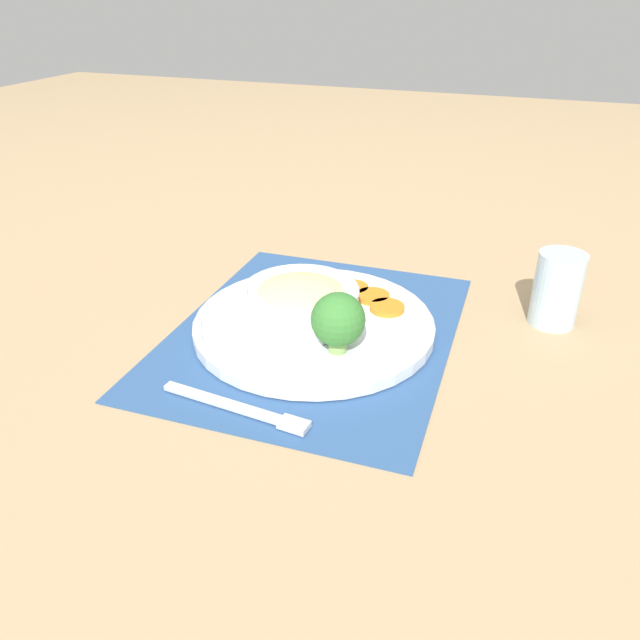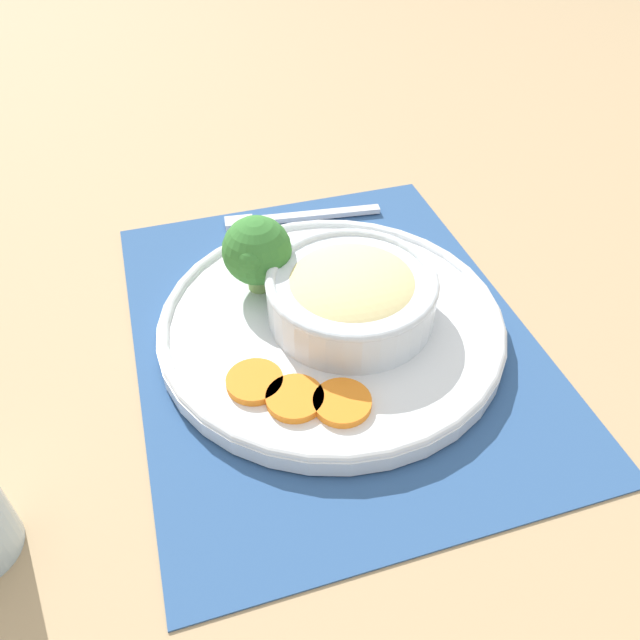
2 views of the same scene
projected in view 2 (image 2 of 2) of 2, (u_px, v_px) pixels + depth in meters
The scene contains 9 objects.
ground_plane at pixel (331, 334), 0.59m from camera, with size 4.00×4.00×0.00m, color tan.
placemat at pixel (331, 332), 0.59m from camera, with size 0.47×0.37×0.00m.
plate at pixel (331, 322), 0.58m from camera, with size 0.32×0.32×0.02m.
bowl at pixel (350, 290), 0.57m from camera, with size 0.16×0.16×0.05m.
broccoli_floret at pixel (257, 251), 0.58m from camera, with size 0.07×0.07×0.08m.
carrot_slice_near at pixel (255, 382), 0.52m from camera, with size 0.05×0.05×0.01m.
carrot_slice_middle at pixel (295, 398), 0.51m from camera, with size 0.05×0.05×0.01m.
carrot_slice_far at pixel (342, 402), 0.50m from camera, with size 0.05×0.05×0.01m.
fork at pixel (287, 218), 0.73m from camera, with size 0.03×0.18×0.01m.
Camera 2 is at (-0.41, 0.13, 0.41)m, focal length 35.00 mm.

